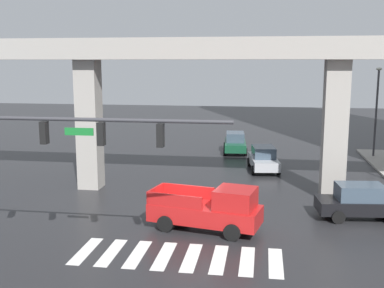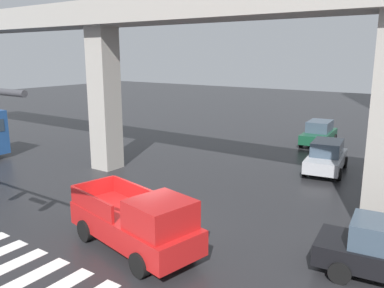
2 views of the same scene
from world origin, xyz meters
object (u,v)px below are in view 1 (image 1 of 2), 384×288
at_px(sedan_black, 361,201).
at_px(sedan_silver, 263,159).
at_px(pickup_truck, 211,210).
at_px(traffic_signal_mast, 41,143).
at_px(street_lamp_far_north, 377,101).
at_px(sedan_dark_green, 235,143).

relative_size(sedan_black, sedan_silver, 0.99).
relative_size(pickup_truck, traffic_signal_mast, 0.49).
bearing_deg(sedan_black, sedan_silver, 115.91).
bearing_deg(pickup_truck, sedan_black, 21.56).
height_order(pickup_truck, sedan_black, pickup_truck).
bearing_deg(traffic_signal_mast, pickup_truck, 36.95).
bearing_deg(pickup_truck, sedan_silver, 79.59).
distance_m(sedan_silver, street_lamp_far_north, 11.21).
height_order(sedan_black, traffic_signal_mast, traffic_signal_mast).
relative_size(sedan_silver, traffic_signal_mast, 0.41).
xyz_separation_m(traffic_signal_mast, street_lamp_far_north, (17.03, 23.02, -0.12)).
relative_size(sedan_dark_green, sedan_silver, 0.98).
xyz_separation_m(sedan_dark_green, sedan_silver, (2.42, -6.45, 0.00)).
distance_m(pickup_truck, sedan_black, 7.68).
height_order(sedan_silver, traffic_signal_mast, traffic_signal_mast).
bearing_deg(sedan_black, street_lamp_far_north, 75.78).
distance_m(pickup_truck, street_lamp_far_north, 21.96).
distance_m(sedan_dark_green, sedan_silver, 6.89).
relative_size(pickup_truck, street_lamp_far_north, 0.74).
height_order(sedan_dark_green, street_lamp_far_north, street_lamp_far_north).
xyz_separation_m(sedan_black, traffic_signal_mast, (-13.03, -7.25, 3.83)).
xyz_separation_m(sedan_silver, traffic_signal_mast, (-8.23, -17.14, 3.83)).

